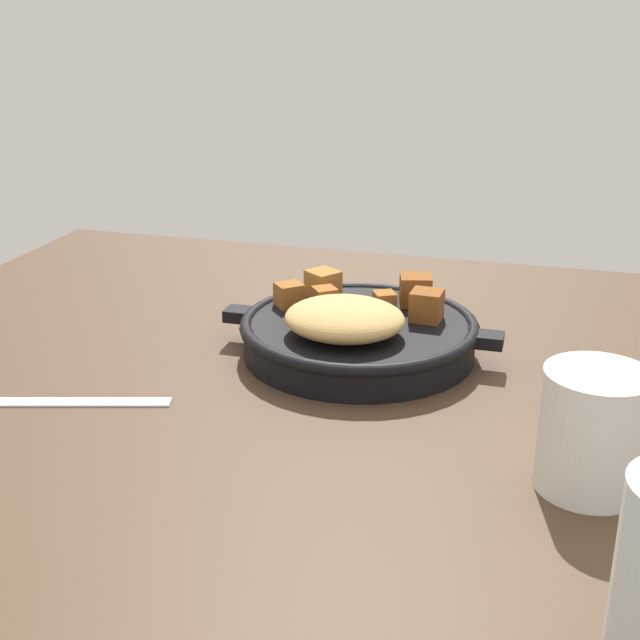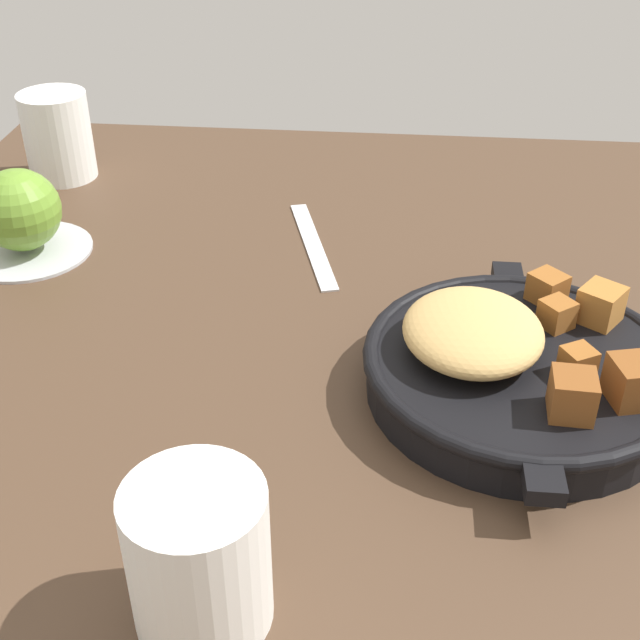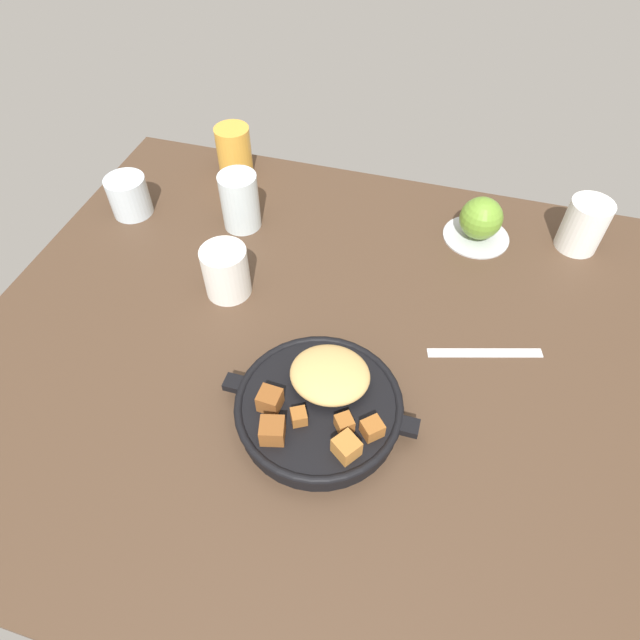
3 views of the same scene
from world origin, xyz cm
name	(u,v)px [view 3 (image 3 of 3)]	position (x,y,z in cm)	size (l,w,h in cm)	color
ground_plane	(321,351)	(0.00, 0.00, -1.20)	(108.77, 92.71, 2.40)	#473323
cast_iron_skillet	(320,404)	(3.07, -11.44, 2.54)	(27.27, 22.97, 6.60)	black
saucer_plate	(476,236)	(20.41, 32.23, 0.30)	(12.03, 12.03, 0.60)	#B7BABF
red_apple	(481,218)	(20.41, 32.23, 4.41)	(7.61, 7.61, 7.61)	olive
butter_knife	(485,353)	(24.29, 5.53, 0.18)	(17.44, 1.60, 0.36)	silver
ceramic_mug_white	(226,272)	(-18.11, 7.08, 4.41)	(7.50, 7.50, 8.83)	silver
water_glass_short	(129,196)	(-43.84, 21.47, 3.73)	(7.51, 7.51, 7.47)	silver
white_creamer_pitcher	(584,225)	(37.86, 34.85, 4.72)	(7.28, 7.28, 9.44)	white
juice_glass_amber	(234,150)	(-29.77, 39.62, 4.87)	(7.02, 7.02, 9.75)	gold
water_glass_tall	(240,201)	(-22.20, 23.81, 5.34)	(6.96, 6.96, 10.68)	silver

